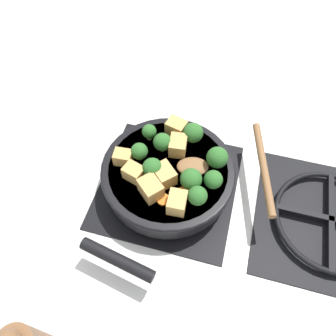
# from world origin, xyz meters

# --- Properties ---
(ground_plane) EXTENTS (2.40, 2.40, 0.00)m
(ground_plane) POSITION_xyz_m (0.00, 0.00, 0.00)
(ground_plane) COLOR silver
(front_burner_grate) EXTENTS (0.31, 0.31, 0.03)m
(front_burner_grate) POSITION_xyz_m (0.00, 0.00, 0.01)
(front_burner_grate) COLOR black
(front_burner_grate) RESTS_ON ground_plane
(rear_burner_grate) EXTENTS (0.31, 0.31, 0.03)m
(rear_burner_grate) POSITION_xyz_m (0.00, 0.36, 0.01)
(rear_burner_grate) COLOR black
(rear_burner_grate) RESTS_ON ground_plane
(skillet_pan) EXTENTS (0.38, 0.29, 0.05)m
(skillet_pan) POSITION_xyz_m (0.00, -0.00, 0.05)
(skillet_pan) COLOR black
(skillet_pan) RESTS_ON front_burner_grate
(wooden_spoon) EXTENTS (0.23, 0.22, 0.02)m
(wooden_spoon) POSITION_xyz_m (-0.03, 0.13, 0.08)
(wooden_spoon) COLOR brown
(wooden_spoon) RESTS_ON skillet_pan
(tofu_cube_center_large) EXTENTS (0.06, 0.06, 0.04)m
(tofu_cube_center_large) POSITION_xyz_m (0.03, 0.00, 0.10)
(tofu_cube_center_large) COLOR tan
(tofu_cube_center_large) RESTS_ON skillet_pan
(tofu_cube_near_handle) EXTENTS (0.03, 0.04, 0.03)m
(tofu_cube_near_handle) POSITION_xyz_m (0.01, -0.10, 0.09)
(tofu_cube_near_handle) COLOR tan
(tofu_cube_near_handle) RESTS_ON skillet_pan
(tofu_cube_east_chunk) EXTENTS (0.05, 0.04, 0.04)m
(tofu_cube_east_chunk) POSITION_xyz_m (-0.05, 0.01, 0.09)
(tofu_cube_east_chunk) COLOR tan
(tofu_cube_east_chunk) RESTS_ON skillet_pan
(tofu_cube_west_chunk) EXTENTS (0.04, 0.05, 0.03)m
(tofu_cube_west_chunk) POSITION_xyz_m (0.04, -0.06, 0.09)
(tofu_cube_west_chunk) COLOR tan
(tofu_cube_west_chunk) RESTS_ON skillet_pan
(tofu_cube_back_piece) EXTENTS (0.04, 0.05, 0.03)m
(tofu_cube_back_piece) POSITION_xyz_m (-0.10, -0.01, 0.09)
(tofu_cube_back_piece) COLOR tan
(tofu_cube_back_piece) RESTS_ON skillet_pan
(tofu_cube_front_piece) EXTENTS (0.06, 0.06, 0.04)m
(tofu_cube_front_piece) POSITION_xyz_m (0.07, -0.02, 0.10)
(tofu_cube_front_piece) COLOR tan
(tofu_cube_front_piece) RESTS_ON skillet_pan
(tofu_cube_mid_small) EXTENTS (0.05, 0.04, 0.04)m
(tofu_cube_mid_small) POSITION_xyz_m (0.08, 0.04, 0.09)
(tofu_cube_mid_small) COLOR tan
(tofu_cube_mid_small) RESTS_ON skillet_pan
(broccoli_floret_near_spoon) EXTENTS (0.04, 0.04, 0.05)m
(broccoli_floret_near_spoon) POSITION_xyz_m (0.03, 0.06, 0.10)
(broccoli_floret_near_spoon) COLOR #709956
(broccoli_floret_near_spoon) RESTS_ON skillet_pan
(broccoli_floret_center_top) EXTENTS (0.04, 0.04, 0.05)m
(broccoli_floret_center_top) POSITION_xyz_m (0.02, 0.10, 0.10)
(broccoli_floret_center_top) COLOR #709956
(broccoli_floret_center_top) RESTS_ON skillet_pan
(broccoli_floret_east_rim) EXTENTS (0.03, 0.03, 0.04)m
(broccoli_floret_east_rim) POSITION_xyz_m (-0.07, -0.06, 0.10)
(broccoli_floret_east_rim) COLOR #709956
(broccoli_floret_east_rim) RESTS_ON skillet_pan
(broccoli_floret_west_rim) EXTENTS (0.04, 0.04, 0.05)m
(broccoli_floret_west_rim) POSITION_xyz_m (-0.09, 0.03, 0.10)
(broccoli_floret_west_rim) COLOR #709956
(broccoli_floret_west_rim) RESTS_ON skillet_pan
(broccoli_floret_north_edge) EXTENTS (0.04, 0.04, 0.05)m
(broccoli_floret_north_edge) POSITION_xyz_m (0.03, -0.03, 0.10)
(broccoli_floret_north_edge) COLOR #709956
(broccoli_floret_north_edge) RESTS_ON skillet_pan
(broccoli_floret_south_cluster) EXTENTS (0.05, 0.05, 0.05)m
(broccoli_floret_south_cluster) POSITION_xyz_m (-0.03, 0.10, 0.11)
(broccoli_floret_south_cluster) COLOR #709956
(broccoli_floret_south_cluster) RESTS_ON skillet_pan
(broccoli_floret_mid_floret) EXTENTS (0.04, 0.04, 0.05)m
(broccoli_floret_mid_floret) POSITION_xyz_m (-0.04, -0.02, 0.10)
(broccoli_floret_mid_floret) COLOR #709956
(broccoli_floret_mid_floret) RESTS_ON skillet_pan
(broccoli_floret_small_inner) EXTENTS (0.04, 0.04, 0.04)m
(broccoli_floret_small_inner) POSITION_xyz_m (-0.01, -0.07, 0.10)
(broccoli_floret_small_inner) COLOR #709956
(broccoli_floret_small_inner) RESTS_ON skillet_pan
(broccoli_floret_tall_stem) EXTENTS (0.04, 0.04, 0.05)m
(broccoli_floret_tall_stem) POSITION_xyz_m (0.06, 0.08, 0.10)
(broccoli_floret_tall_stem) COLOR #709956
(broccoli_floret_tall_stem) RESTS_ON skillet_pan
(carrot_slice_orange_thin) EXTENTS (0.03, 0.03, 0.01)m
(carrot_slice_orange_thin) POSITION_xyz_m (0.08, 0.01, 0.08)
(carrot_slice_orange_thin) COLOR orange
(carrot_slice_orange_thin) RESTS_ON skillet_pan
(carrot_slice_near_center) EXTENTS (0.03, 0.03, 0.01)m
(carrot_slice_near_center) POSITION_xyz_m (0.05, 0.05, 0.08)
(carrot_slice_near_center) COLOR orange
(carrot_slice_near_center) RESTS_ON skillet_pan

